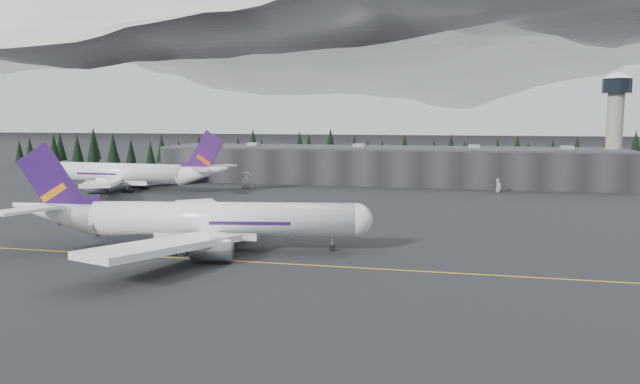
% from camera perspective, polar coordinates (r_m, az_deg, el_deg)
% --- Properties ---
extents(ground, '(1400.00, 1400.00, 0.00)m').
position_cam_1_polar(ground, '(102.14, -2.55, -6.34)').
color(ground, black).
rests_on(ground, ground).
extents(taxiline, '(400.00, 0.40, 0.02)m').
position_cam_1_polar(taxiline, '(100.27, -2.86, -6.59)').
color(taxiline, gold).
rests_on(taxiline, ground).
extents(terminal, '(160.00, 30.00, 12.60)m').
position_cam_1_polar(terminal, '(223.00, 6.12, 2.48)').
color(terminal, black).
rests_on(terminal, ground).
extents(control_tower, '(10.00, 10.00, 37.70)m').
position_cam_1_polar(control_tower, '(228.83, 25.38, 6.26)').
color(control_tower, gray).
rests_on(control_tower, ground).
extents(treeline, '(360.00, 20.00, 15.00)m').
position_cam_1_polar(treeline, '(259.60, 7.12, 3.36)').
color(treeline, black).
rests_on(treeline, ground).
extents(mountain_ridge, '(4400.00, 900.00, 420.00)m').
position_cam_1_polar(mountain_ridge, '(1096.29, 11.73, 5.56)').
color(mountain_ridge, white).
rests_on(mountain_ridge, ground).
extents(jet_main, '(64.07, 58.65, 18.98)m').
position_cam_1_polar(jet_main, '(112.19, -11.60, -2.49)').
color(jet_main, white).
rests_on(jet_main, ground).
extents(jet_parked, '(65.97, 60.77, 19.39)m').
position_cam_1_polar(jet_parked, '(205.57, -16.82, 1.62)').
color(jet_parked, white).
rests_on(jet_parked, ground).
extents(gse_vehicle_a, '(4.88, 6.03, 1.53)m').
position_cam_1_polar(gse_vehicle_a, '(205.52, -6.78, 0.55)').
color(gse_vehicle_a, silver).
rests_on(gse_vehicle_a, ground).
extents(gse_vehicle_b, '(4.48, 1.85, 1.52)m').
position_cam_1_polar(gse_vehicle_b, '(200.58, 16.01, 0.17)').
color(gse_vehicle_b, white).
rests_on(gse_vehicle_b, ground).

